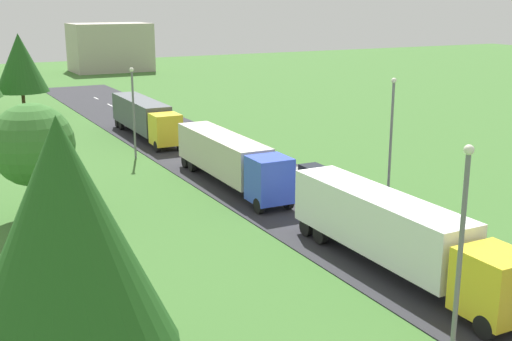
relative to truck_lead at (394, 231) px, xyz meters
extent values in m
cube|color=#2B2B30|center=(2.26, 10.06, -2.12)|extent=(10.00, 140.00, 0.06)
cube|color=white|center=(2.26, -2.58, -2.09)|extent=(0.16, 2.40, 0.01)
cube|color=white|center=(2.26, 3.49, -2.09)|extent=(0.16, 2.40, 0.01)
cube|color=white|center=(2.26, 9.56, -2.09)|extent=(0.16, 2.40, 0.01)
cube|color=white|center=(2.26, 17.12, -2.09)|extent=(0.16, 2.40, 0.01)
cube|color=white|center=(2.26, 24.60, -2.09)|extent=(0.16, 2.40, 0.01)
cube|color=white|center=(2.26, 31.93, -2.09)|extent=(0.16, 2.40, 0.01)
cube|color=white|center=(2.26, 38.45, -2.09)|extent=(0.16, 2.40, 0.01)
cube|color=white|center=(2.26, 44.54, -2.09)|extent=(0.16, 2.40, 0.01)
cube|color=white|center=(2.26, 51.38, -2.09)|extent=(0.16, 2.40, 0.01)
cube|color=white|center=(2.26, 58.69, -2.09)|extent=(0.16, 2.40, 0.01)
cube|color=white|center=(2.26, 65.68, -2.09)|extent=(0.16, 2.40, 0.01)
cube|color=yellow|center=(0.00, -6.31, -0.24)|extent=(2.44, 2.73, 2.71)
cube|color=white|center=(0.00, 1.30, 0.13)|extent=(2.50, 11.79, 2.85)
cube|color=black|center=(0.00, 1.30, -1.49)|extent=(0.90, 11.20, 0.24)
cylinder|color=black|center=(-1.05, -6.99, -1.59)|extent=(0.35, 1.00, 1.00)
cylinder|color=black|center=(1.05, 4.84, -1.59)|extent=(0.35, 1.00, 1.00)
cylinder|color=black|center=(-1.05, 4.84, -1.59)|extent=(0.35, 1.00, 1.00)
cylinder|color=black|center=(1.05, 6.26, -1.59)|extent=(0.35, 1.00, 1.00)
cylinder|color=black|center=(-1.05, 6.26, -1.59)|extent=(0.35, 1.00, 1.00)
cube|color=blue|center=(-0.48, 11.64, -0.15)|extent=(2.49, 2.52, 2.89)
cube|color=black|center=(-0.51, 10.47, 0.37)|extent=(2.10, 0.15, 1.27)
cube|color=beige|center=(-0.32, 19.11, 0.04)|extent=(2.75, 11.83, 2.67)
cube|color=black|center=(-0.32, 19.11, -1.49)|extent=(1.14, 11.20, 0.24)
cylinder|color=black|center=(0.55, 11.00, -1.59)|extent=(0.37, 1.01, 1.00)
cylinder|color=black|center=(-1.55, 11.05, -1.59)|extent=(0.37, 1.01, 1.00)
cylinder|color=black|center=(0.80, 22.62, -1.59)|extent=(0.37, 1.01, 1.00)
cylinder|color=black|center=(-1.30, 22.67, -1.59)|extent=(0.37, 1.01, 1.00)
cylinder|color=black|center=(0.83, 24.03, -1.59)|extent=(0.37, 1.01, 1.00)
cylinder|color=black|center=(-1.26, 24.08, -1.59)|extent=(0.37, 1.01, 1.00)
cube|color=yellow|center=(-0.37, 30.96, -0.23)|extent=(2.48, 2.54, 2.74)
cube|color=black|center=(-0.39, 29.77, 0.27)|extent=(2.10, 0.14, 1.20)
cube|color=#4C5156|center=(-0.23, 38.41, 0.09)|extent=(2.71, 11.76, 2.77)
cube|color=black|center=(-0.23, 38.41, -1.49)|extent=(1.10, 11.14, 0.24)
cylinder|color=black|center=(0.67, 30.32, -1.59)|extent=(0.37, 1.01, 1.00)
cylinder|color=black|center=(-1.43, 30.35, -1.59)|extent=(0.37, 1.01, 1.00)
cylinder|color=black|center=(0.88, 41.91, -1.59)|extent=(0.37, 1.01, 1.00)
cylinder|color=black|center=(-1.22, 41.94, -1.59)|extent=(0.37, 1.01, 1.00)
cylinder|color=black|center=(0.90, 43.31, -1.59)|extent=(0.37, 1.01, 1.00)
cylinder|color=black|center=(-1.20, 43.35, -1.59)|extent=(0.37, 1.01, 1.00)
cube|color=white|center=(4.51, 5.30, -1.49)|extent=(1.79, 4.46, 0.56)
cube|color=black|center=(4.50, 5.52, -0.96)|extent=(1.49, 2.50, 0.52)
cylinder|color=black|center=(5.29, 3.80, -1.77)|extent=(0.23, 0.64, 0.64)
cylinder|color=black|center=(3.75, 3.79, -1.77)|extent=(0.23, 0.64, 0.64)
cylinder|color=black|center=(5.26, 6.82, -1.77)|extent=(0.23, 0.64, 0.64)
cylinder|color=black|center=(3.72, 6.80, -1.77)|extent=(0.23, 0.64, 0.64)
cube|color=gray|center=(4.94, 14.83, -1.46)|extent=(1.92, 4.43, 0.62)
cube|color=black|center=(4.94, 14.61, -0.89)|extent=(1.57, 2.50, 0.53)
cylinder|color=black|center=(4.21, 16.34, -1.77)|extent=(0.24, 0.65, 0.64)
cylinder|color=black|center=(5.78, 16.28, -1.77)|extent=(0.24, 0.65, 0.64)
cylinder|color=black|center=(4.11, 13.37, -1.77)|extent=(0.24, 0.65, 0.64)
cylinder|color=black|center=(5.67, 13.31, -1.77)|extent=(0.24, 0.65, 0.64)
cylinder|color=slate|center=(-3.90, -8.09, 1.92)|extent=(0.18, 0.18, 8.14)
sphere|color=silver|center=(-3.90, -8.09, 6.10)|extent=(0.36, 0.36, 0.36)
cylinder|color=slate|center=(8.09, 10.31, 1.76)|extent=(0.18, 0.18, 7.83)
sphere|color=silver|center=(8.09, 10.31, 5.80)|extent=(0.36, 0.36, 0.36)
cylinder|color=slate|center=(-3.71, 29.37, 1.54)|extent=(0.18, 0.18, 7.38)
sphere|color=silver|center=(-3.71, 29.37, 5.35)|extent=(0.36, 0.36, 0.36)
cylinder|color=#513823|center=(-8.73, 55.29, -0.72)|extent=(0.40, 0.40, 2.87)
cone|color=#23561E|center=(-8.73, 55.29, 4.03)|extent=(6.02, 6.02, 6.62)
cone|color=#23561E|center=(-16.38, -4.23, 3.99)|extent=(6.73, 6.73, 7.41)
cylinder|color=#513823|center=(-13.90, 17.01, -0.81)|extent=(0.58, 0.58, 2.69)
sphere|color=#38702D|center=(-13.90, 17.01, 2.44)|extent=(5.08, 5.08, 5.08)
cube|color=#B2A899|center=(14.21, 100.51, 2.30)|extent=(14.38, 9.87, 8.91)
camera|label=1|loc=(-19.95, -23.40, 10.88)|focal=45.84mm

